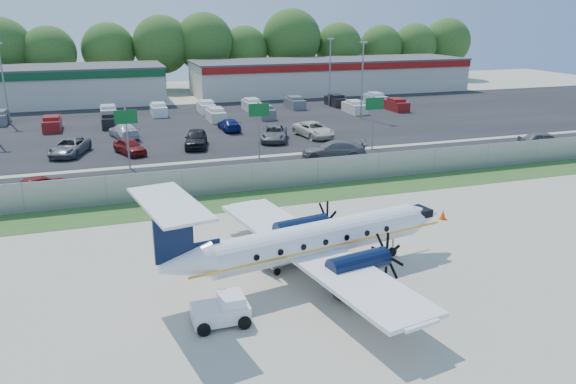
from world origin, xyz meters
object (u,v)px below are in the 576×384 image
object	(u,v)px
pushback_tug	(223,310)
baggage_cart_far	(281,258)
baggage_cart_near	(364,294)
aircraft	(312,240)

from	to	relation	value
pushback_tug	baggage_cart_far	size ratio (longest dim) A/B	0.98
pushback_tug	baggage_cart_far	xyz separation A→B (m)	(3.86, 4.29, -0.10)
pushback_tug	baggage_cart_near	world-z (taller)	pushback_tug
aircraft	pushback_tug	world-z (taller)	aircraft
baggage_cart_near	baggage_cart_far	bearing A→B (deg)	117.23
pushback_tug	baggage_cart_near	size ratio (longest dim) A/B	1.26
aircraft	pushback_tug	distance (m)	5.91
pushback_tug	baggage_cart_far	bearing A→B (deg)	48.07
baggage_cart_near	baggage_cart_far	world-z (taller)	baggage_cart_far
baggage_cart_far	aircraft	bearing A→B (deg)	-51.06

